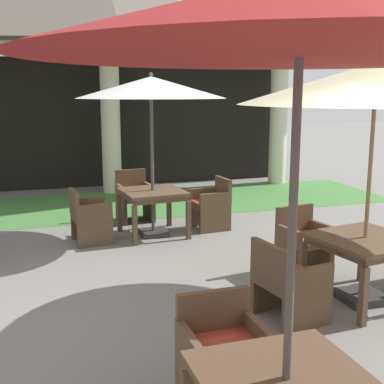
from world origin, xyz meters
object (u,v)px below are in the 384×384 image
patio_chair_near_foreground_west (288,283)px  patio_chair_mid_right_east (211,206)px  patio_umbrella_near_foreground (376,85)px  patio_chair_near_foreground_north (303,242)px  patio_umbrella_mid_left (301,18)px  terracotta_urn (102,218)px  patio_umbrella_mid_right (151,89)px  patio_chair_mid_right_north (134,198)px  patio_chair_mid_left_north (222,352)px  patio_table_mid_right (153,196)px  patio_chair_mid_right_west (89,218)px  patio_table_near_foreground (365,245)px

patio_chair_near_foreground_west → patio_chair_mid_right_east: 3.59m
patio_umbrella_near_foreground → patio_chair_near_foreground_north: (-0.18, 1.02, -1.97)m
patio_umbrella_mid_left → terracotta_urn: (-0.24, 6.30, -2.49)m
patio_umbrella_mid_right → patio_chair_near_foreground_north: bearing=-57.2°
patio_umbrella_mid_left → patio_chair_mid_right_north: bearing=86.6°
patio_umbrella_mid_right → patio_chair_mid_right_north: 2.19m
patio_chair_mid_right_north → terracotta_urn: (-0.63, -0.25, -0.26)m
patio_chair_mid_left_north → patio_table_mid_right: size_ratio=0.76×
patio_chair_mid_left_north → patio_chair_mid_right_north: 5.59m
patio_umbrella_mid_right → patio_chair_mid_right_west: bearing=-174.2°
patio_umbrella_mid_right → patio_chair_mid_right_north: size_ratio=2.86×
patio_chair_near_foreground_north → patio_chair_mid_right_north: size_ratio=0.93×
patio_table_near_foreground → patio_chair_mid_left_north: bearing=-149.4°
patio_umbrella_mid_left → patio_chair_mid_left_north: patio_umbrella_mid_left is taller
patio_table_near_foreground → patio_umbrella_mid_left: size_ratio=0.40×
patio_chair_near_foreground_north → patio_chair_near_foreground_west: (-0.84, -1.20, -0.01)m
patio_umbrella_mid_left → patio_chair_mid_right_west: patio_umbrella_mid_left is taller
patio_umbrella_mid_left → patio_chair_mid_right_west: 5.88m
patio_chair_mid_left_north → patio_umbrella_mid_right: size_ratio=0.31×
patio_umbrella_mid_right → patio_table_near_foreground: bearing=-63.5°
patio_chair_mid_right_west → patio_chair_near_foreground_north: bearing=43.4°
patio_umbrella_mid_left → patio_chair_near_foreground_north: bearing=59.2°
patio_table_near_foreground → patio_chair_mid_left_north: size_ratio=1.48×
patio_umbrella_mid_right → patio_table_mid_right: bearing=88.2°
patio_table_near_foreground → patio_chair_mid_right_north: size_ratio=1.29×
patio_chair_near_foreground_north → terracotta_urn: bearing=-64.2°
patio_umbrella_mid_left → patio_umbrella_near_foreground: bearing=46.5°
patio_chair_mid_right_east → patio_table_mid_right: bearing=90.0°
patio_umbrella_mid_left → patio_umbrella_mid_right: 5.54m
patio_table_near_foreground → patio_chair_mid_right_west: (-2.67, 3.17, -0.25)m
patio_chair_mid_right_east → patio_chair_near_foreground_west: bearing=167.4°
patio_chair_near_foreground_north → patio_chair_mid_left_north: patio_chair_near_foreground_north is taller
patio_chair_mid_left_north → patio_chair_mid_right_north: size_ratio=0.88×
patio_table_near_foreground → patio_umbrella_near_foreground: size_ratio=0.41×
patio_umbrella_mid_left → patio_chair_mid_left_north: size_ratio=3.69×
patio_umbrella_mid_right → patio_chair_mid_left_north: bearing=-96.4°
patio_table_near_foreground → patio_chair_mid_right_north: bearing=112.0°
patio_umbrella_mid_right → patio_chair_mid_right_east: size_ratio=3.00×
patio_chair_mid_right_west → patio_umbrella_mid_left: bearing=-0.1°
patio_table_near_foreground → patio_table_mid_right: bearing=116.5°
terracotta_urn → patio_chair_mid_left_north: bearing=-87.6°
patio_umbrella_near_foreground → patio_chair_near_foreground_west: (-1.02, -0.18, -1.98)m
patio_chair_near_foreground_north → patio_umbrella_mid_right: 3.31m
patio_chair_near_foreground_north → patio_chair_near_foreground_west: bearing=44.9°
patio_chair_near_foreground_north → patio_table_mid_right: bearing=-67.2°
patio_chair_mid_right_east → patio_umbrella_mid_left: bearing=159.0°
patio_table_near_foreground → patio_chair_near_foreground_west: patio_chair_near_foreground_west is taller
patio_chair_near_foreground_west → patio_chair_mid_right_east: bearing=163.2°
patio_table_near_foreground → terracotta_urn: bearing=120.3°
patio_table_mid_right → patio_chair_near_foreground_north: bearing=-57.2°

